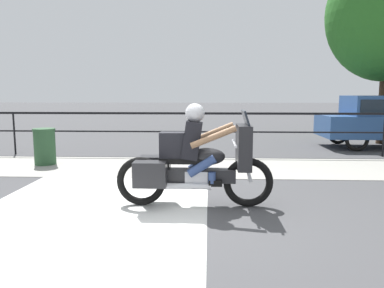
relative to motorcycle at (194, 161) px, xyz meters
name	(u,v)px	position (x,y,z in m)	size (l,w,h in m)	color
ground_plane	(181,214)	(-0.17, -0.40, -0.70)	(120.00, 120.00, 0.00)	#424244
sidewalk_band	(192,167)	(-0.17, 3.00, -0.69)	(44.00, 2.40, 0.01)	#99968E
crosswalk_band	(86,217)	(-1.49, -0.60, -0.69)	(3.37, 6.00, 0.01)	silver
fence_railing	(195,122)	(-0.17, 4.69, 0.24)	(36.00, 0.05, 1.19)	black
motorcycle	(194,161)	(0.00, 0.00, 0.00)	(2.39, 0.76, 1.57)	black
trash_bin	(45,147)	(-3.72, 3.14, -0.26)	(0.52, 0.52, 0.88)	#284C2D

